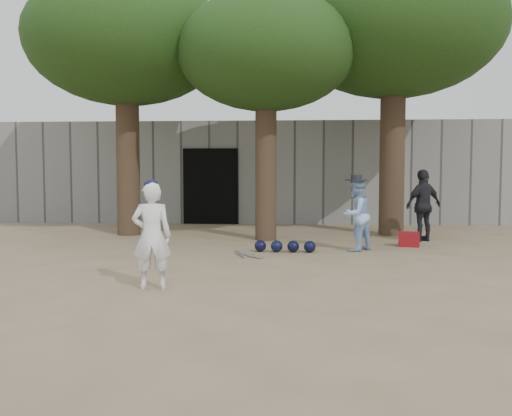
# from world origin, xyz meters

# --- Properties ---
(ground) EXTENTS (70.00, 70.00, 0.00)m
(ground) POSITION_xyz_m (0.00, 0.00, 0.00)
(ground) COLOR #937C5E
(ground) RESTS_ON ground
(boy_player) EXTENTS (0.58, 0.43, 1.44)m
(boy_player) POSITION_xyz_m (-0.66, -1.15, 0.72)
(boy_player) COLOR white
(boy_player) RESTS_ON ground
(spectator_blue) EXTENTS (0.87, 0.87, 1.43)m
(spectator_blue) POSITION_xyz_m (2.46, 2.61, 0.71)
(spectator_blue) COLOR #9ABEEE
(spectator_blue) RESTS_ON ground
(spectator_dark) EXTENTS (1.01, 0.82, 1.60)m
(spectator_dark) POSITION_xyz_m (4.11, 4.21, 0.80)
(spectator_dark) COLOR black
(spectator_dark) RESTS_ON ground
(red_bag) EXTENTS (0.48, 0.41, 0.30)m
(red_bag) POSITION_xyz_m (3.63, 3.33, 0.15)
(red_bag) COLOR maroon
(red_bag) RESTS_ON ground
(back_building) EXTENTS (16.00, 5.24, 3.00)m
(back_building) POSITION_xyz_m (-0.00, 10.33, 1.50)
(back_building) COLOR gray
(back_building) RESTS_ON ground
(helmet_row) EXTENTS (1.19, 0.27, 0.23)m
(helmet_row) POSITION_xyz_m (1.07, 2.32, 0.12)
(helmet_row) COLOR black
(helmet_row) RESTS_ON ground
(bat_pile) EXTENTS (0.60, 0.75, 0.06)m
(bat_pile) POSITION_xyz_m (0.35, 1.74, 0.03)
(bat_pile) COLOR #ACABB2
(bat_pile) RESTS_ON ground
(tree_row) EXTENTS (11.40, 5.80, 6.69)m
(tree_row) POSITION_xyz_m (0.74, 5.02, 4.69)
(tree_row) COLOR brown
(tree_row) RESTS_ON ground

